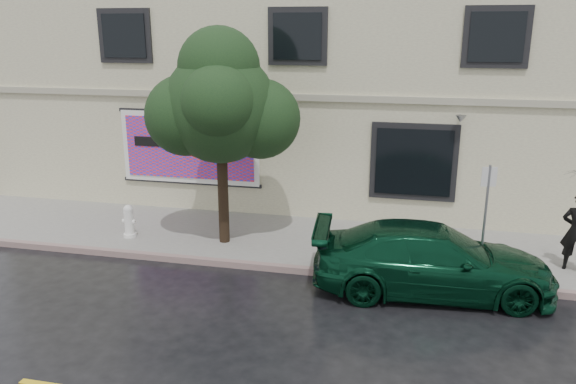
# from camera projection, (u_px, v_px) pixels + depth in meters

# --- Properties ---
(ground) EXTENTS (90.00, 90.00, 0.00)m
(ground) POSITION_uv_depth(u_px,v_px,m) (248.00, 299.00, 11.65)
(ground) COLOR black
(ground) RESTS_ON ground
(sidewalk) EXTENTS (20.00, 3.50, 0.15)m
(sidewalk) POSITION_uv_depth(u_px,v_px,m) (284.00, 240.00, 14.68)
(sidewalk) COLOR gray
(sidewalk) RESTS_ON ground
(curb) EXTENTS (20.00, 0.18, 0.16)m
(curb) POSITION_uv_depth(u_px,v_px,m) (267.00, 267.00, 13.04)
(curb) COLOR gray
(curb) RESTS_ON ground
(building) EXTENTS (20.00, 8.12, 7.00)m
(building) POSITION_uv_depth(u_px,v_px,m) (321.00, 86.00, 19.09)
(building) COLOR beige
(building) RESTS_ON ground
(billboard) EXTENTS (4.30, 0.16, 2.20)m
(billboard) POSITION_uv_depth(u_px,v_px,m) (190.00, 148.00, 16.35)
(billboard) COLOR white
(billboard) RESTS_ON ground
(car) EXTENTS (5.16, 2.63, 1.45)m
(car) POSITION_uv_depth(u_px,v_px,m) (432.00, 260.00, 11.80)
(car) COLOR #08311E
(car) RESTS_ON ground
(street_tree) EXTENTS (2.72, 2.72, 4.80)m
(street_tree) POSITION_uv_depth(u_px,v_px,m) (220.00, 108.00, 13.45)
(street_tree) COLOR black
(street_tree) RESTS_ON sidewalk
(fire_hydrant) EXTENTS (0.36, 0.33, 0.87)m
(fire_hydrant) POSITION_uv_depth(u_px,v_px,m) (129.00, 221.00, 14.62)
(fire_hydrant) COLOR white
(fire_hydrant) RESTS_ON sidewalk
(sign_pole) EXTENTS (0.31, 0.08, 2.56)m
(sign_pole) POSITION_uv_depth(u_px,v_px,m) (485.00, 212.00, 11.78)
(sign_pole) COLOR gray
(sign_pole) RESTS_ON sidewalk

